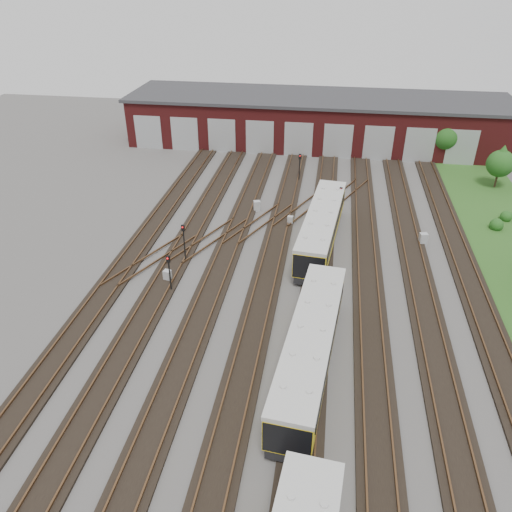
# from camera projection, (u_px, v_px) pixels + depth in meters

# --- Properties ---
(ground) EXTENTS (120.00, 120.00, 0.00)m
(ground) POSITION_uv_depth(u_px,v_px,m) (285.00, 318.00, 35.72)
(ground) COLOR #464441
(ground) RESTS_ON ground
(track_network) EXTENTS (30.40, 70.00, 0.33)m
(track_network) POSITION_uv_depth(u_px,v_px,m) (284.00, 311.00, 36.18)
(track_network) COLOR black
(track_network) RESTS_ON ground
(maintenance_shed) EXTENTS (51.00, 12.50, 6.35)m
(maintenance_shed) POSITION_uv_depth(u_px,v_px,m) (317.00, 120.00, 67.95)
(maintenance_shed) COLOR #591616
(maintenance_shed) RESTS_ON ground
(metro_train) EXTENTS (3.98, 46.56, 2.97)m
(metro_train) POSITION_uv_depth(u_px,v_px,m) (310.00, 347.00, 30.24)
(metro_train) COLOR black
(metro_train) RESTS_ON ground
(signal_mast_0) EXTENTS (0.29, 0.27, 3.18)m
(signal_mast_0) POSITION_uv_depth(u_px,v_px,m) (169.00, 269.00, 37.50)
(signal_mast_0) COLOR black
(signal_mast_0) RESTS_ON ground
(signal_mast_1) EXTENTS (0.27, 0.25, 3.54)m
(signal_mast_1) POSITION_uv_depth(u_px,v_px,m) (184.00, 239.00, 41.06)
(signal_mast_1) COLOR black
(signal_mast_1) RESTS_ON ground
(signal_mast_2) EXTENTS (0.31, 0.29, 3.21)m
(signal_mast_2) POSITION_uv_depth(u_px,v_px,m) (300.00, 164.00, 56.57)
(signal_mast_2) COLOR black
(signal_mast_2) RESTS_ON ground
(signal_mast_3) EXTENTS (0.32, 0.30, 3.42)m
(signal_mast_3) POSITION_uv_depth(u_px,v_px,m) (340.00, 199.00, 47.95)
(signal_mast_3) COLOR black
(signal_mast_3) RESTS_ON ground
(relay_cabinet_0) EXTENTS (0.67, 0.60, 0.94)m
(relay_cabinet_0) POSITION_uv_depth(u_px,v_px,m) (168.00, 276.00, 39.56)
(relay_cabinet_0) COLOR #A4A6A9
(relay_cabinet_0) RESTS_ON ground
(relay_cabinet_1) EXTENTS (0.79, 0.72, 1.09)m
(relay_cabinet_1) POSITION_uv_depth(u_px,v_px,m) (257.00, 206.00, 50.49)
(relay_cabinet_1) COLOR #A4A6A9
(relay_cabinet_1) RESTS_ON ground
(relay_cabinet_2) EXTENTS (0.55, 0.47, 0.88)m
(relay_cabinet_2) POSITION_uv_depth(u_px,v_px,m) (290.00, 220.00, 47.96)
(relay_cabinet_2) COLOR #A4A6A9
(relay_cabinet_2) RESTS_ON ground
(relay_cabinet_3) EXTENTS (0.67, 0.59, 0.98)m
(relay_cabinet_3) POSITION_uv_depth(u_px,v_px,m) (313.00, 227.00, 46.74)
(relay_cabinet_3) COLOR #A4A6A9
(relay_cabinet_3) RESTS_ON ground
(relay_cabinet_4) EXTENTS (0.75, 0.66, 1.09)m
(relay_cabinet_4) POSITION_uv_depth(u_px,v_px,m) (423.00, 239.00, 44.58)
(relay_cabinet_4) COLOR #A4A6A9
(relay_cabinet_4) RESTS_ON ground
(tree_0) EXTENTS (3.34, 3.34, 5.54)m
(tree_0) POSITION_uv_depth(u_px,v_px,m) (446.00, 133.00, 61.41)
(tree_0) COLOR #332416
(tree_0) RESTS_ON ground
(tree_1) EXTENTS (2.96, 2.96, 4.91)m
(tree_1) POSITION_uv_depth(u_px,v_px,m) (501.00, 160.00, 54.39)
(tree_1) COLOR #332416
(tree_1) RESTS_ON ground
(bush_1) EXTENTS (1.14, 1.14, 1.14)m
(bush_1) POSITION_uv_depth(u_px,v_px,m) (507.00, 215.00, 48.67)
(bush_1) COLOR #1A4914
(bush_1) RESTS_ON ground
(bush_2) EXTENTS (1.26, 1.26, 1.26)m
(bush_2) POSITION_uv_depth(u_px,v_px,m) (497.00, 223.00, 47.04)
(bush_2) COLOR #1A4914
(bush_2) RESTS_ON ground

